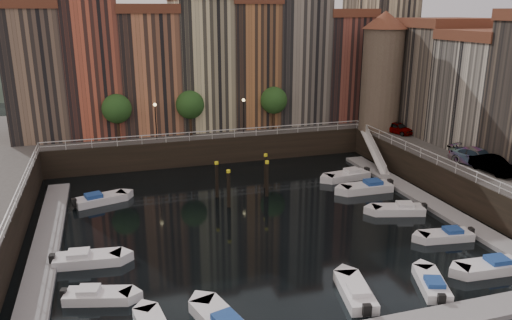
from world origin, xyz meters
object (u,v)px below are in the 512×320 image
object	(u,v)px
gangway	(375,150)
mooring_pilings	(245,180)
boat_left_2	(86,259)
car_c	(477,158)
car_b	(493,166)
boat_left_1	(96,296)
boat_left_4	(99,199)
corner_tower	(382,70)
car_a	(398,129)

from	to	relation	value
gangway	mooring_pilings	distance (m)	17.05
boat_left_2	car_c	distance (m)	34.85
gangway	car_b	distance (m)	14.00
mooring_pilings	boat_left_1	bearing A→B (deg)	-133.22
mooring_pilings	car_c	distance (m)	21.55
mooring_pilings	boat_left_4	world-z (taller)	mooring_pilings
boat_left_2	car_b	size ratio (longest dim) A/B	1.10
boat_left_1	car_b	bearing A→B (deg)	25.00
mooring_pilings	car_b	distance (m)	22.13
corner_tower	boat_left_1	size ratio (longest dim) A/B	3.23
corner_tower	boat_left_4	world-z (taller)	corner_tower
boat_left_4	gangway	bearing A→B (deg)	-11.62
mooring_pilings	car_a	xyz separation A→B (m)	(20.32, 6.74, 2.01)
boat_left_1	car_b	size ratio (longest dim) A/B	0.97
boat_left_1	car_a	world-z (taller)	car_a
car_c	car_a	bearing A→B (deg)	73.14
mooring_pilings	boat_left_1	size ratio (longest dim) A/B	1.29
boat_left_2	car_c	bearing A→B (deg)	11.48
car_b	car_c	distance (m)	2.19
car_c	car_b	bearing A→B (deg)	-111.91
gangway	mooring_pilings	bearing A→B (deg)	-163.52
gangway	boat_left_4	bearing A→B (deg)	-175.03
car_a	car_b	bearing A→B (deg)	-108.92
gangway	car_a	distance (m)	4.73
gangway	car_b	world-z (taller)	car_b
boat_left_4	car_b	size ratio (longest dim) A/B	1.10
boat_left_4	car_b	world-z (taller)	car_b
gangway	boat_left_4	size ratio (longest dim) A/B	1.71
corner_tower	boat_left_2	distance (m)	39.39
boat_left_1	boat_left_2	size ratio (longest dim) A/B	0.88
boat_left_1	corner_tower	bearing A→B (deg)	51.12
corner_tower	mooring_pilings	distance (m)	23.04
mooring_pilings	car_c	size ratio (longest dim) A/B	1.03
mooring_pilings	car_c	world-z (taller)	car_c
corner_tower	boat_left_2	size ratio (longest dim) A/B	2.85
mooring_pilings	boat_left_2	distance (m)	16.88
corner_tower	car_a	distance (m)	7.11
gangway	boat_left_1	world-z (taller)	gangway
mooring_pilings	boat_left_2	size ratio (longest dim) A/B	1.14
gangway	car_c	world-z (taller)	car_c
boat_left_1	car_b	distance (m)	34.38
car_a	corner_tower	bearing A→B (deg)	93.33
corner_tower	car_b	world-z (taller)	corner_tower
gangway	boat_left_1	xyz separation A→B (m)	(-29.73, -19.08, -1.59)
mooring_pilings	boat_left_1	distance (m)	19.58
boat_left_1	car_a	size ratio (longest dim) A/B	1.10
boat_left_2	car_b	distance (m)	34.56
gangway	boat_left_1	distance (m)	35.36
boat_left_4	car_a	size ratio (longest dim) A/B	1.25
boat_left_2	car_a	world-z (taller)	car_a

